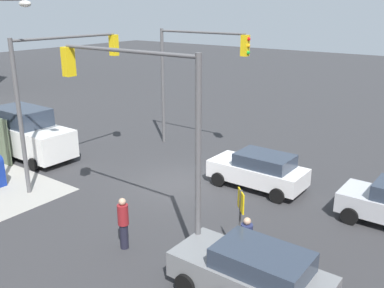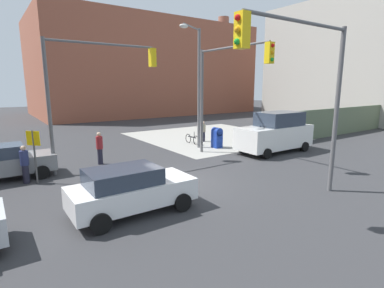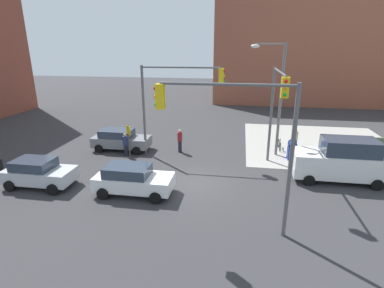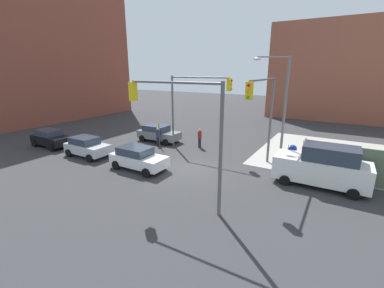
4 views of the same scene
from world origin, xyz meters
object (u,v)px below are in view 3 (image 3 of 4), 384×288
traffic_signal_nw_corner (174,93)px  pedestrian_walking_north (126,144)px  traffic_signal_se_corner (238,129)px  coupe_white (133,179)px  traffic_signal_ne_corner (276,101)px  sedan_gray (120,139)px  pedestrian_crossing (295,139)px  bicycle_leaning_on_fence (279,145)px  van_white_delivery (342,160)px  coupe_silver (39,172)px  mailbox_blue (292,149)px  pedestrian_waiting (180,140)px  street_lamp_corner (277,92)px  bicycle_at_crosswalk (124,142)px

traffic_signal_nw_corner → pedestrian_walking_north: 5.23m
traffic_signal_se_corner → coupe_white: size_ratio=1.54×
traffic_signal_ne_corner → sedan_gray: size_ratio=1.48×
pedestrian_crossing → bicycle_leaning_on_fence: bearing=124.0°
sedan_gray → pedestrian_walking_north: bearing=-53.5°
van_white_delivery → coupe_silver: bearing=-168.2°
mailbox_blue → pedestrian_waiting: 8.20m
street_lamp_corner → coupe_silver: street_lamp_corner is taller
street_lamp_corner → bicycle_leaning_on_fence: street_lamp_corner is taller
traffic_signal_se_corner → sedan_gray: 13.64m
van_white_delivery → pedestrian_waiting: 11.06m
coupe_silver → bicycle_leaning_on_fence: 17.06m
coupe_white → sedan_gray: 7.67m
coupe_white → pedestrian_waiting: 7.16m
coupe_white → pedestrian_crossing: bearing=42.8°
pedestrian_crossing → pedestrian_walking_north: (-12.60, -3.60, 0.07)m
coupe_silver → pedestrian_crossing: size_ratio=2.43×
coupe_silver → bicycle_leaning_on_fence: size_ratio=2.21×
coupe_silver → pedestrian_waiting: bearing=45.7°
coupe_white → bicycle_leaning_on_fence: size_ratio=2.41×
coupe_silver → traffic_signal_nw_corner: bearing=43.6°
sedan_gray → bicycle_leaning_on_fence: size_ratio=2.51×
van_white_delivery → pedestrian_walking_north: bearing=172.1°
mailbox_blue → coupe_silver: coupe_silver is taller
traffic_signal_se_corner → pedestrian_walking_north: (-8.15, 8.30, -3.75)m
pedestrian_walking_north → traffic_signal_ne_corner: bearing=127.4°
pedestrian_crossing → coupe_silver: bearing=144.9°
mailbox_blue → coupe_white: coupe_white is taller
mailbox_blue → pedestrian_crossing: size_ratio=0.90×
traffic_signal_se_corner → street_lamp_corner: street_lamp_corner is taller
pedestrian_walking_north → mailbox_blue: bearing=141.4°
mailbox_blue → bicycle_at_crosswalk: mailbox_blue is taller
van_white_delivery → pedestrian_waiting: (-10.52, 3.40, -0.34)m
street_lamp_corner → bicycle_at_crosswalk: bearing=178.1°
street_lamp_corner → sedan_gray: street_lamp_corner is taller
traffic_signal_se_corner → van_white_delivery: 9.44m
traffic_signal_se_corner → van_white_delivery: bearing=45.6°
sedan_gray → pedestrian_waiting: (4.68, 0.21, 0.10)m
sedan_gray → coupe_white: bearing=-63.1°
mailbox_blue → pedestrian_walking_north: size_ratio=0.83×
bicycle_at_crosswalk → mailbox_blue: bearing=-4.4°
bicycle_leaning_on_fence → traffic_signal_ne_corner: bearing=-102.6°
coupe_silver → coupe_white: 5.67m
traffic_signal_se_corner → coupe_silver: size_ratio=1.68×
traffic_signal_se_corner → van_white_delivery: (6.17, 6.30, -3.36)m
van_white_delivery → mailbox_blue: bearing=126.0°
mailbox_blue → bicycle_leaning_on_fence: size_ratio=0.82×
coupe_silver → pedestrian_waiting: 9.83m
coupe_white → pedestrian_crossing: 13.63m
traffic_signal_se_corner → coupe_silver: (-11.22, 2.67, -3.80)m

